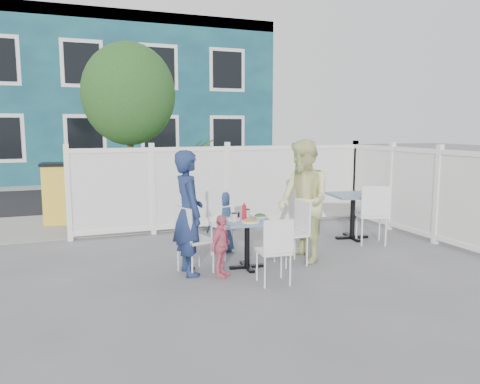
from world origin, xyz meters
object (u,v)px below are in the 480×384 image
object	(u,v)px
chair_right	(296,227)
toddler	(221,246)
chair_left	(190,234)
chair_back	(226,218)
boy	(222,221)
chair_near	(276,246)
woman	(303,201)
spare_table	(353,204)
man	(188,213)
main_table	(247,231)
utility_cabinet	(60,195)

from	to	relation	value
chair_right	toddler	bearing A→B (deg)	97.57
chair_left	toddler	world-z (taller)	chair_left
chair_left	chair_back	xyz separation A→B (m)	(0.74, 0.68, 0.06)
chair_left	boy	bearing A→B (deg)	122.56
chair_right	chair_near	size ratio (longest dim) A/B	1.07
woman	boy	bearing A→B (deg)	-133.81
toddler	chair_right	bearing A→B (deg)	-36.26
chair_back	spare_table	bearing A→B (deg)	171.46
chair_right	toddler	distance (m)	1.23
toddler	man	bearing A→B (deg)	96.01
chair_near	main_table	bearing A→B (deg)	99.81
spare_table	man	size ratio (longest dim) A/B	0.52
chair_left	toddler	bearing A→B (deg)	31.36
main_table	man	distance (m)	0.88
chair_left	man	distance (m)	0.30
chair_right	chair_back	world-z (taller)	chair_back
toddler	spare_table	bearing A→B (deg)	-23.03
main_table	chair_near	xyz separation A→B (m)	(0.07, -0.79, -0.03)
boy	main_table	bearing A→B (deg)	89.11
utility_cabinet	chair_left	xyz separation A→B (m)	(1.64, -4.11, -0.06)
utility_cabinet	chair_right	bearing A→B (deg)	-46.98
chair_back	chair_near	distance (m)	1.53
spare_table	boy	distance (m)	2.45
main_table	toddler	xyz separation A→B (m)	(-0.47, -0.24, -0.12)
spare_table	woman	world-z (taller)	woman
woman	chair_back	bearing A→B (deg)	-126.38
chair_right	chair_near	xyz separation A→B (m)	(-0.67, -0.76, -0.03)
chair_left	boy	distance (m)	1.16
toddler	chair_near	bearing A→B (deg)	-91.89
chair_left	spare_table	bearing A→B (deg)	88.93
chair_right	boy	world-z (taller)	boy
chair_left	man	bearing A→B (deg)	-78.15
utility_cabinet	spare_table	size ratio (longest dim) A/B	1.38
utility_cabinet	chair_right	size ratio (longest dim) A/B	1.30
woman	boy	world-z (taller)	woman
chair_left	man	size ratio (longest dim) A/B	0.55
man	main_table	bearing A→B (deg)	-94.54
main_table	woman	xyz separation A→B (m)	(0.90, 0.04, 0.37)
man	chair_left	bearing A→B (deg)	-62.92
spare_table	man	xyz separation A→B (m)	(-3.22, -0.93, 0.21)
main_table	chair_back	world-z (taller)	chair_back
chair_right	utility_cabinet	bearing A→B (deg)	34.98
chair_left	chair_right	bearing A→B (deg)	69.64
boy	chair_right	bearing A→B (deg)	125.27
spare_table	chair_near	xyz separation A→B (m)	(-2.32, -1.76, -0.12)
chair_near	boy	xyz separation A→B (m)	(-0.12, 1.73, 0.00)
man	woman	size ratio (longest dim) A/B	0.93
chair_right	toddler	size ratio (longest dim) A/B	1.10
main_table	man	world-z (taller)	man
utility_cabinet	chair_near	distance (m)	5.55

